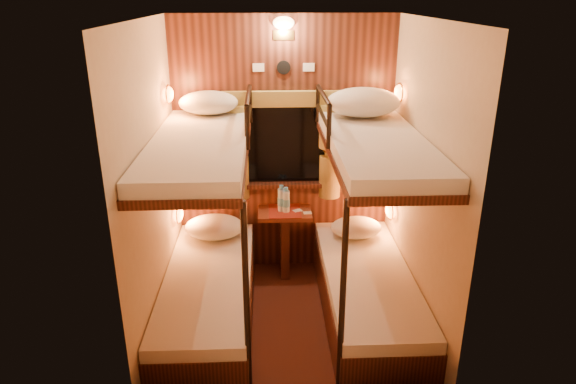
{
  "coord_description": "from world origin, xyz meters",
  "views": [
    {
      "loc": [
        -0.16,
        -3.55,
        2.56
      ],
      "look_at": [
        0.0,
        0.15,
        1.12
      ],
      "focal_mm": 32.0,
      "sensor_mm": 36.0,
      "label": 1
    }
  ],
  "objects_px": {
    "table": "(285,234)",
    "bottle_left": "(286,201)",
    "bunk_right": "(369,259)",
    "bottle_right": "(282,200)",
    "bunk_left": "(207,262)"
  },
  "relations": [
    {
      "from": "bunk_left",
      "to": "bunk_right",
      "type": "bearing_deg",
      "value": 0.0
    },
    {
      "from": "bottle_left",
      "to": "bunk_left",
      "type": "bearing_deg",
      "value": -130.78
    },
    {
      "from": "bunk_left",
      "to": "bottle_right",
      "type": "relative_size",
      "value": 7.36
    },
    {
      "from": "bunk_left",
      "to": "bottle_left",
      "type": "height_order",
      "value": "bunk_left"
    },
    {
      "from": "bunk_right",
      "to": "bottle_right",
      "type": "height_order",
      "value": "bunk_right"
    },
    {
      "from": "bunk_right",
      "to": "bunk_left",
      "type": "bearing_deg",
      "value": 180.0
    },
    {
      "from": "table",
      "to": "bottle_left",
      "type": "relative_size",
      "value": 2.68
    },
    {
      "from": "bunk_left",
      "to": "table",
      "type": "xyz_separation_m",
      "value": [
        0.65,
        0.78,
        -0.14
      ]
    },
    {
      "from": "bottle_left",
      "to": "table",
      "type": "bearing_deg",
      "value": 127.45
    },
    {
      "from": "bunk_left",
      "to": "bottle_right",
      "type": "distance_m",
      "value": 1.02
    },
    {
      "from": "bottle_right",
      "to": "bunk_left",
      "type": "bearing_deg",
      "value": -128.19
    },
    {
      "from": "bunk_right",
      "to": "bottle_right",
      "type": "distance_m",
      "value": 1.06
    },
    {
      "from": "table",
      "to": "bottle_left",
      "type": "height_order",
      "value": "bottle_left"
    },
    {
      "from": "table",
      "to": "bunk_right",
      "type": "bearing_deg",
      "value": -50.33
    },
    {
      "from": "table",
      "to": "bottle_left",
      "type": "xyz_separation_m",
      "value": [
        0.01,
        -0.02,
        0.34
      ]
    }
  ]
}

